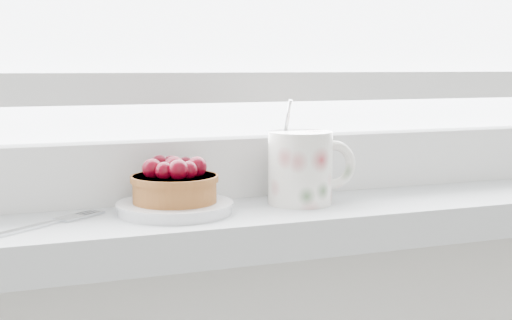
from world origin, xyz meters
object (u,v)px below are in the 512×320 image
raspberry_tart (175,182)px  floral_mug (302,166)px  saucer (175,208)px  fork (35,226)px

raspberry_tart → floral_mug: floral_mug is taller
saucer → fork: size_ratio=0.85×
raspberry_tart → floral_mug: (0.15, 0.00, 0.01)m
raspberry_tart → saucer: bearing=-123.4°
saucer → raspberry_tart: 0.03m
floral_mug → saucer: bearing=-179.8°
saucer → floral_mug: floral_mug is taller
saucer → fork: 0.14m
raspberry_tart → floral_mug: 0.15m
raspberry_tart → fork: bearing=-172.7°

